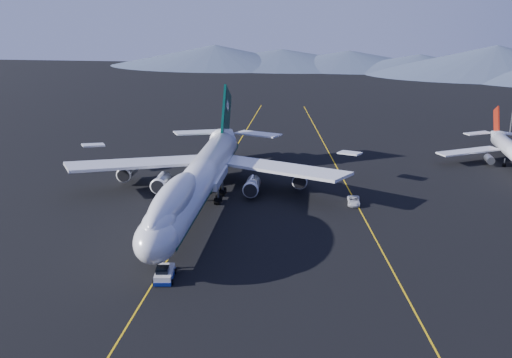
# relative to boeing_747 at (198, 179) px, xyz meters

# --- Properties ---
(ground) EXTENTS (500.00, 500.00, 0.00)m
(ground) POSITION_rel_boeing_747_xyz_m (-0.00, -0.03, -5.81)
(ground) COLOR black
(ground) RESTS_ON ground
(taxiway_line_main) EXTENTS (0.25, 220.00, 0.01)m
(taxiway_line_main) POSITION_rel_boeing_747_xyz_m (-0.00, -0.03, -5.80)
(taxiway_line_main) COLOR #E6B10D
(taxiway_line_main) RESTS_ON ground
(taxiway_line_side) EXTENTS (28.08, 198.09, 0.01)m
(taxiway_line_side) POSITION_rel_boeing_747_xyz_m (30.00, 9.97, -5.80)
(taxiway_line_side) COLOR #E6B10D
(taxiway_line_side) RESTS_ON ground
(boeing_747) EXTENTS (59.62, 72.43, 19.37)m
(boeing_747) POSITION_rel_boeing_747_xyz_m (0.00, 0.00, 0.00)
(boeing_747) COLOR silver
(boeing_747) RESTS_ON ground
(pushback_tug) EXTENTS (3.39, 5.32, 2.20)m
(pushback_tug) POSITION_rel_boeing_747_xyz_m (1.32, -29.53, -5.12)
(pushback_tug) COLOR silver
(pushback_tug) RESTS_ON ground
(service_van) EXTENTS (2.40, 5.15, 1.43)m
(service_van) POSITION_rel_boeing_747_xyz_m (30.00, 5.51, -5.10)
(service_van) COLOR silver
(service_van) RESTS_ON ground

